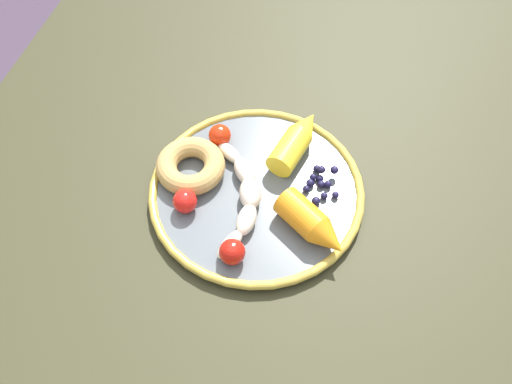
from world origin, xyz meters
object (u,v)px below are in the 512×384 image
banana (243,195)px  plate (256,193)px  tomato_far (185,201)px  donut (191,166)px  carrot_orange (313,225)px  carrot_yellow (296,140)px  tomato_near (220,135)px  dining_table (250,223)px  tomato_mid (232,252)px  blueberry_pile (321,182)px

banana → plate: bearing=-38.8°
banana → tomato_far: tomato_far is taller
donut → tomato_far: size_ratio=2.96×
carrot_orange → carrot_yellow: size_ratio=0.93×
carrot_yellow → donut: bearing=120.7°
tomato_near → dining_table: bearing=-137.4°
carrot_yellow → tomato_far: (-0.14, 0.12, -0.00)m
plate → carrot_orange: (-0.04, -0.09, 0.02)m
carrot_yellow → tomato_mid: size_ratio=3.51×
plate → carrot_yellow: bearing=-22.3°
banana → donut: bearing=72.3°
carrot_yellow → blueberry_pile: size_ratio=1.96×
banana → carrot_orange: size_ratio=1.71×
carrot_yellow → tomato_near: 0.11m
carrot_yellow → donut: carrot_yellow is taller
donut → tomato_far: (-0.06, -0.01, 0.00)m
banana → tomato_mid: tomato_mid is taller
dining_table → donut: (0.01, 0.09, 0.11)m
dining_table → tomato_mid: size_ratio=32.02×
carrot_orange → blueberry_pile: bearing=2.4°
plate → blueberry_pile: 0.09m
dining_table → plate: (-0.00, -0.01, 0.09)m
dining_table → tomato_near: tomato_near is taller
plate → tomato_near: tomato_near is taller
tomato_mid → tomato_far: bearing=55.1°
plate → carrot_orange: size_ratio=2.70×
banana → tomato_far: size_ratio=5.79×
carrot_orange → donut: carrot_orange is taller
donut → tomato_near: size_ratio=2.95×
banana → blueberry_pile: 0.11m
tomato_mid → carrot_yellow: bearing=-11.4°
donut → blueberry_pile: size_ratio=1.60×
dining_table → donut: bearing=85.5°
plate → carrot_yellow: (0.09, -0.04, 0.02)m
dining_table → donut: donut is taller
dining_table → carrot_yellow: 0.15m
donut → blueberry_pile: donut is taller
plate → tomato_near: (0.07, 0.07, 0.02)m
dining_table → tomato_far: size_ratio=33.08×
dining_table → blueberry_pile: size_ratio=17.83×
tomato_far → banana: bearing=-65.5°
carrot_orange → blueberry_pile: size_ratio=1.82×
banana → tomato_mid: (-0.09, -0.01, 0.00)m
plate → blueberry_pile: bearing=-67.9°
tomato_mid → dining_table: bearing=3.6°
dining_table → banana: (-0.02, 0.00, 0.10)m
tomato_near → donut: bearing=158.9°
carrot_orange → carrot_yellow: 0.14m
banana → blueberry_pile: banana is taller
dining_table → tomato_mid: (-0.11, -0.01, 0.11)m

